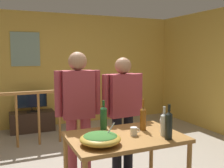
% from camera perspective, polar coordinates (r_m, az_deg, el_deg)
% --- Properties ---
extents(back_wall, '(5.99, 0.10, 2.54)m').
position_cam_1_polar(back_wall, '(6.04, -12.76, 3.08)').
color(back_wall, gold).
rests_on(back_wall, ground_plane).
extents(side_wall_right, '(0.10, 4.42, 2.54)m').
position_cam_1_polar(side_wall_right, '(5.65, 23.34, 2.48)').
color(side_wall_right, gold).
rests_on(side_wall_right, ground_plane).
extents(framed_picture, '(0.60, 0.03, 0.72)m').
position_cam_1_polar(framed_picture, '(5.89, -18.53, 7.29)').
color(framed_picture, gray).
extents(stair_railing, '(3.06, 0.10, 1.03)m').
position_cam_1_polar(stair_railing, '(4.78, -19.83, -5.92)').
color(stair_railing, '#9E6B33').
rests_on(stair_railing, ground_plane).
extents(tv_console, '(0.90, 0.40, 0.41)m').
position_cam_1_polar(tv_console, '(5.78, -17.16, -7.86)').
color(tv_console, '#38281E').
rests_on(tv_console, ground_plane).
extents(flat_screen_tv, '(0.62, 0.12, 0.43)m').
position_cam_1_polar(flat_screen_tv, '(5.66, -17.28, -3.37)').
color(flat_screen_tv, black).
rests_on(flat_screen_tv, tv_console).
extents(serving_table, '(1.19, 0.80, 0.77)m').
position_cam_1_polar(serving_table, '(2.82, 2.89, -12.77)').
color(serving_table, '#9E6B33').
rests_on(serving_table, ground_plane).
extents(salad_bowl, '(0.39, 0.39, 0.20)m').
position_cam_1_polar(salad_bowl, '(2.50, -2.59, -11.88)').
color(salad_bowl, gold).
rests_on(salad_bowl, serving_table).
extents(wine_glass, '(0.08, 0.08, 0.17)m').
position_cam_1_polar(wine_glass, '(2.94, 11.28, -8.04)').
color(wine_glass, silver).
rests_on(wine_glass, serving_table).
extents(wine_bottle_dark, '(0.07, 0.07, 0.36)m').
position_cam_1_polar(wine_bottle_dark, '(2.68, 12.39, -8.76)').
color(wine_bottle_dark, black).
rests_on(wine_bottle_dark, serving_table).
extents(wine_bottle_amber, '(0.07, 0.07, 0.35)m').
position_cam_1_polar(wine_bottle_amber, '(2.96, 6.87, -7.42)').
color(wine_bottle_amber, brown).
rests_on(wine_bottle_amber, serving_table).
extents(wine_bottle_clear, '(0.07, 0.07, 0.31)m').
position_cam_1_polar(wine_bottle_clear, '(2.80, 11.37, -8.54)').
color(wine_bottle_clear, silver).
rests_on(wine_bottle_clear, serving_table).
extents(wine_bottle_green, '(0.08, 0.08, 0.33)m').
position_cam_1_polar(wine_bottle_green, '(2.96, -1.87, -7.30)').
color(wine_bottle_green, '#1E5628').
rests_on(wine_bottle_green, serving_table).
extents(mug_white, '(0.11, 0.07, 0.09)m').
position_cam_1_polar(mug_white, '(2.78, 4.86, -10.34)').
color(mug_white, white).
rests_on(mug_white, serving_table).
extents(person_standing_left, '(0.57, 0.26, 1.65)m').
position_cam_1_polar(person_standing_left, '(3.26, -7.45, -4.85)').
color(person_standing_left, '#9E3842').
rests_on(person_standing_left, ground_plane).
extents(person_standing_right, '(0.61, 0.26, 1.58)m').
position_cam_1_polar(person_standing_right, '(3.49, 2.40, -4.74)').
color(person_standing_right, black).
rests_on(person_standing_right, ground_plane).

